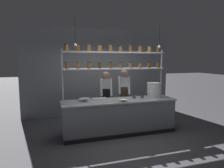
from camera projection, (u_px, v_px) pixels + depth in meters
ground_plane at (119, 133)px, 5.44m from camera, size 40.00×40.00×0.00m
back_wall at (100, 72)px, 7.28m from camera, size 5.46×0.12×3.06m
prep_counter at (119, 116)px, 5.39m from camera, size 3.06×0.76×0.92m
spice_shelf_unit at (116, 62)px, 5.52m from camera, size 2.94×0.28×2.40m
chef_left at (106, 95)px, 5.99m from camera, size 0.40×0.32×1.64m
chef_center at (124, 93)px, 6.08m from camera, size 0.41×0.34×1.69m
container_stack at (154, 90)px, 5.68m from camera, size 0.39×0.39×0.41m
cutting_board at (99, 99)px, 5.41m from camera, size 0.40×0.26×0.02m
prep_bowl_near_left at (85, 100)px, 5.12m from camera, size 0.29×0.29×0.08m
prep_bowl_center_front at (123, 100)px, 5.11m from camera, size 0.23×0.23×0.06m
serving_cup_front at (134, 97)px, 5.51m from camera, size 0.08×0.08×0.09m
serving_cup_by_board at (142, 97)px, 5.54m from camera, size 0.08×0.08×0.09m
pendant_light_row at (120, 44)px, 5.16m from camera, size 2.36×0.07×0.71m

